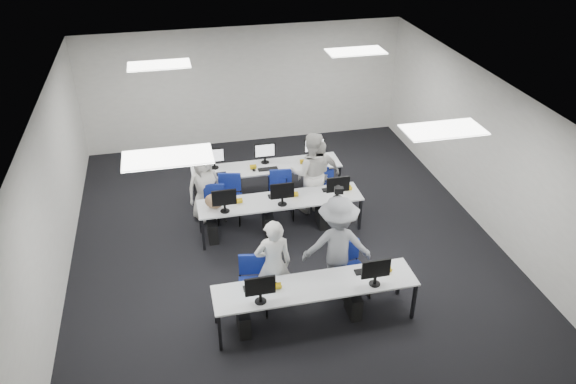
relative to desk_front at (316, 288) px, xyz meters
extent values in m
plane|color=black|center=(0.00, 2.40, -0.68)|extent=(9.00, 9.00, 0.00)
plane|color=white|center=(0.00, 2.40, 2.32)|extent=(9.00, 9.00, 0.00)
cube|color=silver|center=(0.00, 6.90, 0.82)|extent=(8.00, 0.02, 3.00)
cube|color=silver|center=(0.00, -2.10, 0.82)|extent=(8.00, 0.02, 3.00)
cube|color=silver|center=(-4.00, 2.40, 0.82)|extent=(0.02, 9.00, 3.00)
cube|color=silver|center=(4.00, 2.40, 0.82)|extent=(0.02, 9.00, 3.00)
cube|color=white|center=(-2.00, 0.40, 2.30)|extent=(1.20, 0.60, 0.02)
cube|color=white|center=(2.00, 0.40, 2.30)|extent=(1.20, 0.60, 0.02)
cube|color=white|center=(-2.00, 4.40, 2.30)|extent=(1.20, 0.60, 0.02)
cube|color=white|center=(2.00, 4.40, 2.30)|extent=(1.20, 0.60, 0.02)
cube|color=silver|center=(0.00, 0.00, 0.03)|extent=(3.20, 0.70, 0.03)
cube|color=black|center=(-1.55, -0.30, -0.33)|extent=(0.05, 0.05, 0.70)
cube|color=black|center=(-1.55, 0.30, -0.33)|extent=(0.05, 0.05, 0.70)
cube|color=black|center=(1.55, -0.30, -0.33)|extent=(0.05, 0.05, 0.70)
cube|color=black|center=(1.55, 0.30, -0.33)|extent=(0.05, 0.05, 0.70)
cube|color=silver|center=(0.00, 2.60, 0.03)|extent=(3.20, 0.70, 0.03)
cube|color=black|center=(-1.55, 2.30, -0.33)|extent=(0.05, 0.05, 0.70)
cube|color=black|center=(-1.55, 2.90, -0.33)|extent=(0.05, 0.05, 0.70)
cube|color=black|center=(1.55, 2.30, -0.33)|extent=(0.05, 0.05, 0.70)
cube|color=black|center=(1.55, 2.90, -0.33)|extent=(0.05, 0.05, 0.70)
cube|color=silver|center=(0.00, 4.00, 0.03)|extent=(3.20, 0.70, 0.03)
cube|color=black|center=(-1.55, 3.70, -0.33)|extent=(0.05, 0.05, 0.70)
cube|color=black|center=(-1.55, 4.30, -0.33)|extent=(0.05, 0.05, 0.70)
cube|color=black|center=(1.55, 3.70, -0.33)|extent=(0.05, 0.05, 0.70)
cube|color=black|center=(1.55, 4.30, -0.33)|extent=(0.05, 0.05, 0.70)
cube|color=#0B4898|center=(-0.90, -0.18, 0.35)|extent=(0.46, 0.04, 0.32)
cube|color=black|center=(-0.90, 0.14, 0.06)|extent=(0.42, 0.14, 0.02)
ellipsoid|color=black|center=(-0.60, 0.14, 0.07)|extent=(0.07, 0.10, 0.04)
cube|color=black|center=(-1.15, 0.00, -0.47)|extent=(0.18, 0.40, 0.42)
cube|color=white|center=(0.90, -0.18, 0.35)|extent=(0.46, 0.04, 0.32)
cube|color=black|center=(0.90, 0.14, 0.06)|extent=(0.42, 0.14, 0.02)
ellipsoid|color=black|center=(1.20, 0.14, 0.07)|extent=(0.07, 0.10, 0.04)
cube|color=black|center=(0.65, 0.00, -0.47)|extent=(0.18, 0.40, 0.42)
cube|color=white|center=(-1.10, 2.42, 0.35)|extent=(0.46, 0.04, 0.32)
cube|color=black|center=(-1.10, 2.74, 0.06)|extent=(0.42, 0.14, 0.02)
ellipsoid|color=black|center=(-0.80, 2.74, 0.07)|extent=(0.07, 0.10, 0.04)
cube|color=black|center=(-1.35, 2.60, -0.47)|extent=(0.18, 0.40, 0.42)
cube|color=white|center=(0.00, 2.42, 0.35)|extent=(0.46, 0.04, 0.32)
cube|color=black|center=(0.00, 2.74, 0.06)|extent=(0.42, 0.14, 0.02)
ellipsoid|color=black|center=(0.30, 2.74, 0.07)|extent=(0.07, 0.10, 0.04)
cube|color=black|center=(-0.25, 2.60, -0.47)|extent=(0.18, 0.40, 0.42)
cube|color=white|center=(1.10, 2.42, 0.35)|extent=(0.46, 0.04, 0.32)
cube|color=black|center=(1.10, 2.74, 0.06)|extent=(0.42, 0.14, 0.02)
ellipsoid|color=black|center=(1.40, 2.74, 0.07)|extent=(0.07, 0.10, 0.04)
cube|color=black|center=(0.85, 2.60, -0.47)|extent=(0.18, 0.40, 0.42)
cube|color=white|center=(-1.10, 4.18, 0.35)|extent=(0.46, 0.04, 0.32)
cube|color=black|center=(-1.10, 3.86, 0.06)|extent=(0.42, 0.14, 0.02)
ellipsoid|color=black|center=(-1.40, 3.86, 0.07)|extent=(0.07, 0.10, 0.04)
cube|color=black|center=(-0.85, 4.00, -0.47)|extent=(0.18, 0.40, 0.42)
cube|color=white|center=(0.00, 4.18, 0.35)|extent=(0.46, 0.04, 0.32)
cube|color=black|center=(0.00, 3.86, 0.06)|extent=(0.42, 0.14, 0.02)
ellipsoid|color=black|center=(-0.30, 3.86, 0.07)|extent=(0.07, 0.10, 0.04)
cube|color=black|center=(0.25, 4.00, -0.47)|extent=(0.18, 0.40, 0.42)
cube|color=white|center=(1.10, 4.18, 0.35)|extent=(0.46, 0.04, 0.32)
cube|color=black|center=(1.10, 3.86, 0.06)|extent=(0.42, 0.14, 0.02)
ellipsoid|color=black|center=(0.80, 3.86, 0.07)|extent=(0.07, 0.10, 0.04)
cube|color=black|center=(1.35, 4.00, -0.47)|extent=(0.18, 0.40, 0.42)
cube|color=navy|center=(-0.91, 0.48, -0.19)|extent=(0.53, 0.52, 0.06)
cube|color=navy|center=(-0.87, 0.69, 0.08)|extent=(0.45, 0.13, 0.38)
cube|color=navy|center=(0.78, 0.47, -0.19)|extent=(0.56, 0.55, 0.06)
cube|color=navy|center=(0.73, 0.68, 0.08)|extent=(0.45, 0.16, 0.38)
cube|color=navy|center=(-0.93, 3.22, -0.18)|extent=(0.57, 0.55, 0.06)
cube|color=navy|center=(-0.87, 3.43, 0.10)|extent=(0.45, 0.16, 0.39)
cube|color=navy|center=(0.14, 3.14, -0.19)|extent=(0.52, 0.50, 0.06)
cube|color=navy|center=(0.17, 3.36, 0.10)|extent=(0.46, 0.11, 0.39)
cube|color=navy|center=(1.04, 3.18, -0.23)|extent=(0.51, 0.49, 0.06)
cube|color=navy|center=(1.00, 3.37, 0.02)|extent=(0.41, 0.13, 0.35)
cube|color=navy|center=(-1.19, 3.41, -0.23)|extent=(0.49, 0.48, 0.06)
cube|color=navy|center=(-1.22, 3.21, 0.03)|extent=(0.42, 0.11, 0.35)
cube|color=navy|center=(0.17, 3.53, -0.26)|extent=(0.51, 0.50, 0.05)
cube|color=navy|center=(0.11, 3.36, -0.03)|extent=(0.37, 0.18, 0.33)
cube|color=navy|center=(1.02, 3.41, -0.23)|extent=(0.52, 0.51, 0.06)
cube|color=navy|center=(1.07, 3.22, 0.03)|extent=(0.41, 0.15, 0.36)
ellipsoid|color=#886346|center=(-1.28, 2.59, 0.20)|extent=(0.42, 0.35, 0.29)
imported|color=beige|center=(-0.56, 0.52, 0.15)|extent=(0.61, 0.40, 1.67)
imported|color=beige|center=(0.78, 3.24, 0.21)|extent=(0.97, 0.82, 1.77)
imported|color=beige|center=(-1.39, 3.42, 0.06)|extent=(0.84, 0.68, 1.49)
imported|color=beige|center=(0.96, 3.29, 0.10)|extent=(0.95, 0.48, 1.56)
imported|color=gray|center=(0.56, 0.70, 0.22)|extent=(1.26, 0.87, 1.80)
cube|color=black|center=(0.59, 0.88, 1.17)|extent=(0.17, 0.20, 0.10)
camera|label=1|loc=(-1.91, -6.47, 5.74)|focal=35.00mm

